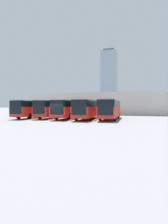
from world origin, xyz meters
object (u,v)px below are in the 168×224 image
Objects in this scene: bus_0 at (110,109)px; bus_3 at (55,108)px; bus_1 at (89,109)px; bus_4 at (35,108)px; bus_2 at (70,108)px.

bus_0 and bus_3 have the same top height.
bus_1 is 1.00× the size of bus_4.
bus_0 is at bearing -173.48° from bus_1.
bus_0 and bus_4 have the same top height.
bus_2 is 3.64m from bus_3.
bus_0 is at bearing 178.52° from bus_4.
bus_1 is 3.59m from bus_2.
bus_2 is at bearing 178.58° from bus_4.
bus_4 is at bearing -4.18° from bus_1.
bus_3 and bus_4 have the same top height.
bus_2 and bus_4 have the same top height.
bus_0 is 7.14m from bus_2.
bus_3 is 3.71m from bus_4.
bus_0 is 1.00× the size of bus_1.
bus_0 is 3.62m from bus_1.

